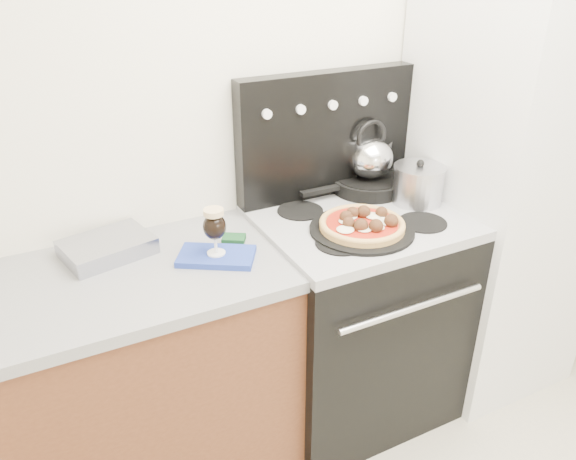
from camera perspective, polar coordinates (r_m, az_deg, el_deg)
room_shell at (r=1.40m, az=25.58°, el=-1.28°), size 3.52×3.01×2.52m
base_cabinet at (r=2.16m, az=-20.32°, el=-16.30°), size 1.45×0.60×0.86m
countertop at (r=1.89m, az=-22.50°, el=-6.23°), size 1.48×0.63×0.04m
stove_body at (r=2.41m, az=6.67°, el=-9.01°), size 0.76×0.65×0.88m
cooktop at (r=2.17m, az=7.31°, el=0.84°), size 0.76×0.65×0.04m
backguard at (r=2.29m, az=3.85°, el=9.66°), size 0.76×0.08×0.50m
fridge at (r=2.57m, az=20.82°, el=4.71°), size 0.64×0.68×1.90m
foil_sheet at (r=2.01m, az=-17.89°, el=-1.66°), size 0.33×0.27×0.06m
oven_mitt at (r=1.91m, az=-7.27°, el=-2.67°), size 0.29×0.26×0.02m
beer_glass at (r=1.87m, az=-7.44°, el=-0.14°), size 0.10×0.10×0.17m
pizza_pan at (r=2.06m, az=7.50°, el=0.04°), size 0.48×0.48×0.01m
pizza at (r=2.04m, az=7.54°, el=0.74°), size 0.34×0.34×0.04m
skillet at (r=2.40m, az=8.16°, el=4.65°), size 0.31×0.31×0.05m
tea_kettle at (r=2.35m, az=8.37°, el=7.60°), size 0.19×0.19×0.21m
stock_pot at (r=2.31m, az=13.07°, el=4.43°), size 0.22×0.22×0.14m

